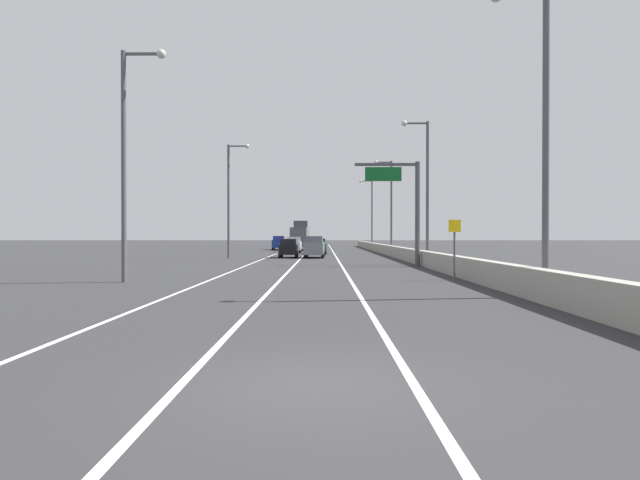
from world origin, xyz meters
The scene contains 19 objects.
ground_plane centered at (0.00, 64.00, 0.00)m, with size 320.00×320.00×0.00m, color #2D2D30.
lane_stripe_left centered at (-5.50, 55.00, 0.00)m, with size 0.16×130.00×0.00m, color silver.
lane_stripe_center centered at (-2.00, 55.00, 0.00)m, with size 0.16×130.00×0.00m, color silver.
lane_stripe_right centered at (1.50, 55.00, 0.00)m, with size 0.16×130.00×0.00m, color silver.
jersey_barrier_right centered at (7.51, 40.00, 0.55)m, with size 0.60×120.00×1.10m, color #9E998E.
overhead_sign_gantry centered at (6.17, 29.91, 4.73)m, with size 4.68×0.36×7.50m.
speed_advisory_sign centered at (6.61, 18.11, 1.76)m, with size 0.60×0.11×3.00m.
lamp_post_right_near centered at (7.91, 11.16, 6.29)m, with size 2.14×0.44×11.06m.
lamp_post_right_second centered at (7.94, 32.75, 6.29)m, with size 2.14×0.44×11.06m.
lamp_post_right_third centered at (7.97, 54.35, 6.29)m, with size 2.14×0.44×11.06m.
lamp_post_right_fourth centered at (7.69, 75.94, 6.29)m, with size 2.14×0.44×11.06m.
lamp_post_left_near centered at (-9.10, 17.16, 6.29)m, with size 2.14×0.44×11.06m.
lamp_post_left_mid centered at (-8.76, 43.07, 6.29)m, with size 2.14×0.44×11.06m.
car_blue_0 centered at (-6.64, 73.21, 1.05)m, with size 1.90×4.16×2.12m.
car_white_1 centered at (-3.59, 59.54, 1.00)m, with size 1.91×4.12×2.00m.
car_gray_2 centered at (-0.71, 44.38, 1.07)m, with size 2.06×4.54×2.14m.
car_black_3 centered at (-3.29, 44.68, 0.94)m, with size 1.84×4.15×1.88m.
car_green_4 centered at (-0.42, 54.96, 0.93)m, with size 1.94×4.81×1.85m.
box_truck centered at (-3.34, 72.18, 2.05)m, with size 2.61×9.40×4.46m.
Camera 1 is at (0.13, -7.88, 2.24)m, focal length 29.65 mm.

